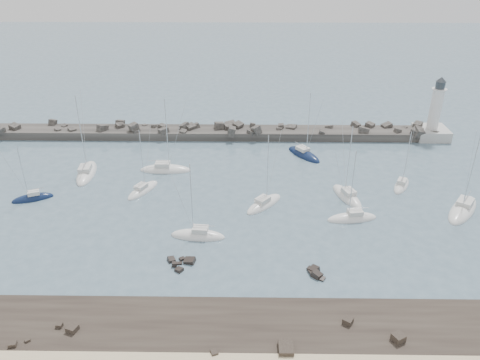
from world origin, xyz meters
name	(u,v)px	position (x,y,z in m)	size (l,w,h in m)	color
ground	(211,228)	(0.00, 0.00, 0.00)	(400.00, 400.00, 0.00)	#4A6474
rock_shelf	(200,335)	(0.23, -22.01, 0.02)	(140.00, 12.00, 1.87)	black
rock_cluster_near	(181,263)	(-3.56, -8.98, 0.13)	(4.21, 3.77, 1.22)	black
rock_cluster_far	(315,273)	(14.70, -10.84, 0.16)	(2.41, 3.16, 1.32)	black
breakwater	(191,135)	(-7.28, 38.00, 0.35)	(115.00, 7.64, 5.12)	#322F2C
lighthouse	(432,125)	(47.00, 38.00, 3.09)	(7.00, 7.00, 14.60)	#A8A9A3
sailboat_1	(87,173)	(-25.18, 18.51, 0.15)	(4.20, 10.74, 16.52)	white
sailboat_2	(33,199)	(-31.54, 8.72, 0.15)	(7.11, 4.58, 11.03)	#0E1C3D
sailboat_3	(143,190)	(-13.06, 11.92, 0.13)	(5.81, 8.11, 12.42)	white
sailboat_4	(166,170)	(-10.31, 20.20, 0.15)	(9.94, 3.14, 15.63)	white
sailboat_5	(198,236)	(-1.86, -2.28, 0.15)	(8.51, 3.33, 13.28)	white
sailboat_6	(264,204)	(8.43, 7.31, 0.13)	(7.57, 8.24, 13.51)	white
sailboat_7	(304,155)	(17.34, 27.78, 0.14)	(7.62, 9.31, 14.68)	#0E1C3D
sailboat_8	(352,218)	(22.44, 3.01, 0.14)	(8.48, 3.77, 13.04)	white
sailboat_9	(347,197)	(22.97, 10.15, 0.15)	(5.46, 9.26, 14.05)	white
sailboat_10	(463,210)	(41.28, 5.86, 0.14)	(9.36, 10.91, 17.29)	white
sailboat_11	(401,186)	(33.65, 14.34, 0.14)	(5.32, 7.25, 11.39)	white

